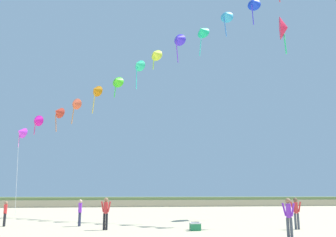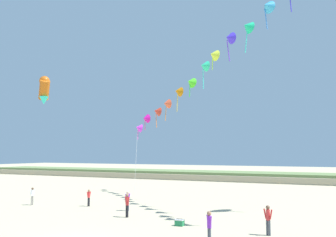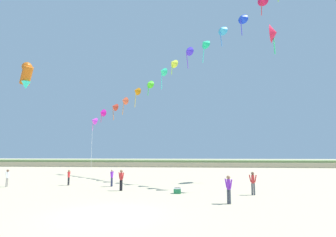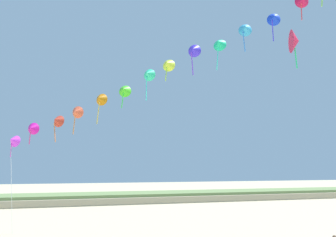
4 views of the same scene
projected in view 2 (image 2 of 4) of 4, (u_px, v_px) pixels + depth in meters
The scene contains 10 objects.
dune_ridge at pixel (257, 177), 61.78m from camera, with size 120.00×9.72×1.46m.
person_near_left at pixel (127, 204), 26.78m from camera, with size 0.59×0.35×1.75m.
person_near_right at pixel (209, 226), 18.65m from camera, with size 0.47×0.52×1.76m.
person_mid_center at pixel (89, 197), 32.29m from camera, with size 0.21×0.53×1.51m.
person_far_left at pixel (268, 218), 20.90m from camera, with size 0.59×0.31×1.74m.
person_far_right at pixel (32, 195), 33.05m from camera, with size 0.22×0.57×1.62m.
person_far_center at pixel (128, 199), 29.79m from camera, with size 0.22×0.57×1.62m.
kite_banner_string at pixel (216, 54), 34.64m from camera, with size 27.45×16.14×21.59m.
large_kite_low_lead at pixel (44, 89), 33.02m from camera, with size 1.88×1.75×2.66m.
beach_cooler at pixel (180, 223), 23.59m from camera, with size 0.58×0.41×0.46m.
Camera 2 is at (13.04, -14.75, 4.81)m, focal length 38.00 mm.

